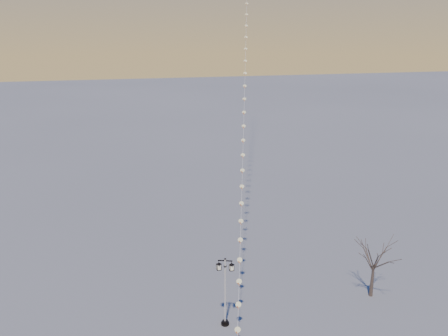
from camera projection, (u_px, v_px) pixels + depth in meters
name	position (u px, v px, depth m)	size (l,w,h in m)	color
street_lamp	(225.00, 288.00, 27.36)	(1.08, 0.63, 4.43)	black
bare_tree	(374.00, 257.00, 30.28)	(2.49, 2.49, 4.13)	#43362D
kite_train	(246.00, 16.00, 45.12)	(16.01, 51.30, 36.68)	black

